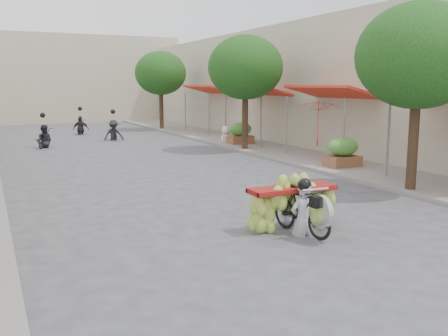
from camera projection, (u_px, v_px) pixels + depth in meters
ground at (352, 270)px, 8.24m from camera, size 120.00×120.00×0.00m
sidewalk_right at (264, 146)px, 24.56m from camera, size 4.00×60.00×0.12m
shophouse_row_right at (360, 85)px, 25.30m from camera, size 9.77×40.00×6.00m
far_building at (53, 79)px, 41.50m from camera, size 20.00×6.00×7.00m
street_tree_near at (419, 56)px, 13.48m from camera, size 3.40×3.40×5.25m
street_tree_mid at (245, 68)px, 22.38m from camera, size 3.40×3.40×5.25m
street_tree_far at (161, 73)px, 33.06m from camera, size 3.40×3.40×5.25m
produce_crate_mid at (343, 150)px, 17.88m from camera, size 1.20×0.88×1.16m
produce_crate_far at (240, 132)px, 25.00m from camera, size 1.20×0.88×1.16m
banana_motorbike at (298, 201)px, 10.23m from camera, size 2.20×1.85×1.95m
market_umbrella at (319, 100)px, 18.67m from camera, size 2.34×2.34×1.75m
pedestrian at (226, 126)px, 25.62m from camera, size 0.95×0.80×1.65m
bg_motorbike_a at (44, 133)px, 24.15m from camera, size 1.19×1.76×1.95m
bg_motorbike_b at (113, 125)px, 27.42m from camera, size 1.08×1.68×1.95m
bg_motorbike_c at (80, 121)px, 30.75m from camera, size 1.07×1.65×1.95m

